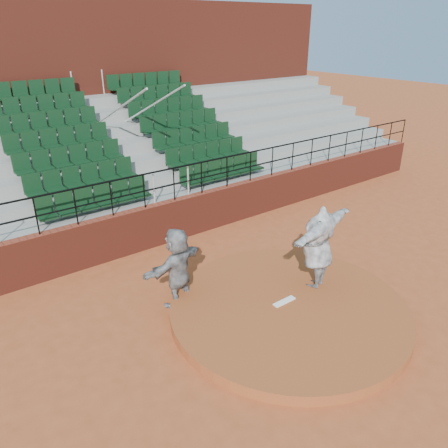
% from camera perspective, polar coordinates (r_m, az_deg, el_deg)
% --- Properties ---
extents(ground, '(90.00, 90.00, 0.00)m').
position_cam_1_polar(ground, '(10.52, 8.38, -11.53)').
color(ground, '#A04824').
rests_on(ground, ground).
extents(pitchers_mound, '(5.50, 5.50, 0.25)m').
position_cam_1_polar(pitchers_mound, '(10.45, 8.42, -10.98)').
color(pitchers_mound, brown).
rests_on(pitchers_mound, ground).
extents(pitching_rubber, '(0.60, 0.15, 0.03)m').
position_cam_1_polar(pitching_rubber, '(10.46, 7.88, -9.99)').
color(pitching_rubber, white).
rests_on(pitching_rubber, pitchers_mound).
extents(boundary_wall, '(24.00, 0.30, 1.30)m').
position_cam_1_polar(boundary_wall, '(13.65, -6.32, 0.62)').
color(boundary_wall, maroon).
rests_on(boundary_wall, ground).
extents(wall_railing, '(24.04, 0.05, 1.03)m').
position_cam_1_polar(wall_railing, '(13.15, -6.60, 6.12)').
color(wall_railing, black).
rests_on(wall_railing, boundary_wall).
extents(seating_deck, '(24.00, 5.97, 4.63)m').
position_cam_1_polar(seating_deck, '(16.44, -13.09, 7.27)').
color(seating_deck, gray).
rests_on(seating_deck, ground).
extents(press_box_facade, '(24.00, 3.00, 7.10)m').
position_cam_1_polar(press_box_facade, '(19.62, -18.75, 15.71)').
color(press_box_facade, maroon).
rests_on(press_box_facade, ground).
extents(pitcher, '(2.70, 1.35, 2.12)m').
position_cam_1_polar(pitcher, '(10.70, 12.17, -2.96)').
color(pitcher, black).
rests_on(pitcher, pitchers_mound).
extents(fielder, '(1.91, 1.09, 1.97)m').
position_cam_1_polar(fielder, '(10.34, -6.08, -5.62)').
color(fielder, black).
rests_on(fielder, ground).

